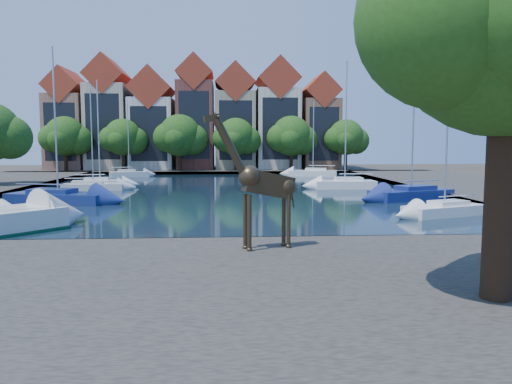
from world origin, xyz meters
TOP-DOWN VIEW (x-y plane):
  - ground at (0.00, 0.00)m, footprint 160.00×160.00m
  - water_basin at (0.00, 24.00)m, footprint 38.00×50.00m
  - near_quay at (0.00, -7.00)m, footprint 50.00×14.00m
  - far_quay at (0.00, 56.00)m, footprint 60.00×16.00m
  - right_quay at (25.00, 24.00)m, footprint 14.00×52.00m
  - townhouse_west_end at (-23.00, 55.99)m, footprint 5.44×9.18m
  - townhouse_west_mid at (-17.00, 55.99)m, footprint 5.94×9.18m
  - townhouse_west_inner at (-10.50, 55.99)m, footprint 6.43×9.18m
  - townhouse_center at (-4.00, 55.99)m, footprint 5.44×9.18m
  - townhouse_east_inner at (2.00, 55.99)m, footprint 5.94×9.18m
  - townhouse_east_mid at (8.50, 55.99)m, footprint 6.43×9.18m
  - townhouse_east_end at (15.00, 55.99)m, footprint 5.44×9.18m
  - far_tree_far_west at (-21.90, 50.49)m, footprint 7.28×5.60m
  - far_tree_west at (-13.91, 50.49)m, footprint 6.76×5.20m
  - far_tree_mid_west at (-5.89, 50.49)m, footprint 7.80×6.00m
  - far_tree_mid_east at (2.10, 50.49)m, footprint 7.02×5.40m
  - far_tree_east at (10.11, 50.49)m, footprint 7.54×5.80m
  - far_tree_far_east at (18.09, 50.49)m, footprint 6.76×5.20m
  - giraffe_statue at (1.76, -2.48)m, footprint 3.53×1.46m
  - sailboat_left_b at (-12.00, 16.21)m, footprint 7.75×4.25m
  - sailboat_left_c at (-12.00, 26.19)m, footprint 5.65×2.28m
  - sailboat_left_d at (-12.00, 28.75)m, footprint 5.49×2.71m
  - sailboat_left_e at (-12.00, 44.00)m, footprint 5.14×3.28m
  - sailboat_right_a at (13.85, 8.20)m, footprint 5.62×3.66m
  - sailboat_right_b at (15.00, 16.70)m, footprint 7.21×4.80m
  - sailboat_right_c at (12.00, 26.15)m, footprint 5.84×2.05m
  - sailboat_right_d at (12.00, 43.65)m, footprint 6.55×3.70m

SIDE VIEW (x-z plane):
  - ground at x=0.00m, z-range 0.00..0.00m
  - water_basin at x=0.00m, z-range 0.00..0.08m
  - near_quay at x=0.00m, z-range 0.00..0.50m
  - far_quay at x=0.00m, z-range 0.00..0.50m
  - right_quay at x=25.00m, z-range 0.00..0.50m
  - sailboat_left_c at x=-12.00m, z-range -4.17..5.28m
  - sailboat_right_a at x=13.85m, z-range -3.67..4.82m
  - sailboat_left_e at x=-12.00m, z-range -4.09..5.33m
  - sailboat_left_d at x=-12.00m, z-range -4.62..5.92m
  - sailboat_left_b at x=-12.00m, z-range -5.05..6.35m
  - sailboat_right_d at x=12.00m, z-range -4.20..5.53m
  - sailboat_right_b at x=15.00m, z-range -5.29..6.67m
  - sailboat_right_c at x=12.00m, z-range -5.36..6.79m
  - giraffe_statue at x=1.76m, z-range 0.46..5.60m
  - far_tree_west at x=-13.91m, z-range 1.40..8.76m
  - far_tree_far_east at x=18.09m, z-range 1.40..8.76m
  - far_tree_mid_east at x=2.10m, z-range 1.37..8.89m
  - far_tree_far_west at x=-21.90m, z-range 1.34..9.02m
  - far_tree_east at x=10.11m, z-range 1.32..9.16m
  - far_tree_mid_west at x=-5.89m, z-range 1.29..9.29m
  - townhouse_east_end at x=15.00m, z-range -0.11..14.32m
  - townhouse_west_inner at x=-10.50m, z-range -0.22..14.92m
  - townhouse_west_end at x=-23.00m, z-range -0.11..14.83m
  - townhouse_east_inner at x=2.00m, z-range -0.16..15.63m
  - townhouse_east_mid at x=8.50m, z-range -0.22..16.43m
  - townhouse_west_mid at x=-17.00m, z-range -0.16..16.63m
  - townhouse_center at x=-4.00m, z-range -0.10..16.83m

